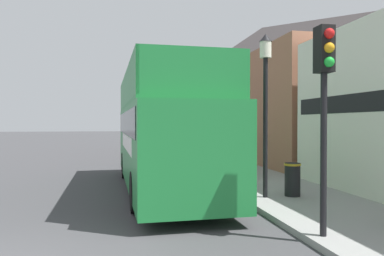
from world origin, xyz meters
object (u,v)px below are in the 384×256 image
traffic_signal (325,83)px  lamp_post_third (174,105)px  lamp_post_second (200,101)px  tour_bus (163,137)px  parked_car_ahead_of_bus (162,151)px  litter_bin (292,178)px  lamp_post_nearest (265,84)px

traffic_signal → lamp_post_third: size_ratio=0.81×
traffic_signal → lamp_post_second: lamp_post_second is taller
tour_bus → parked_car_ahead_of_bus: bearing=82.2°
tour_bus → lamp_post_second: 6.12m
lamp_post_second → litter_bin: size_ratio=4.85×
lamp_post_second → tour_bus: bearing=-114.3°
parked_car_ahead_of_bus → litter_bin: bearing=-77.5°
tour_bus → litter_bin: tour_bus is taller
parked_car_ahead_of_bus → lamp_post_nearest: size_ratio=0.90×
lamp_post_nearest → lamp_post_third: lamp_post_third is taller
parked_car_ahead_of_bus → litter_bin: (2.58, -9.98, -0.10)m
tour_bus → lamp_post_second: bearing=64.3°
lamp_post_second → litter_bin: bearing=-82.9°
lamp_post_nearest → lamp_post_second: (-0.15, 7.88, -0.00)m
parked_car_ahead_of_bus → lamp_post_third: size_ratio=0.86×
lamp_post_second → litter_bin: lamp_post_second is taller
lamp_post_nearest → parked_car_ahead_of_bus: bearing=99.9°
lamp_post_nearest → litter_bin: 2.79m
parked_car_ahead_of_bus → traffic_signal: bearing=-86.1°
tour_bus → lamp_post_nearest: size_ratio=2.18×
tour_bus → traffic_signal: size_ratio=2.58×
lamp_post_third → litter_bin: bearing=-86.0°
traffic_signal → litter_bin: bearing=72.2°
parked_car_ahead_of_bus → lamp_post_second: (1.60, -2.11, 2.55)m
parked_car_ahead_of_bus → lamp_post_nearest: lamp_post_nearest is taller
lamp_post_nearest → lamp_post_second: 7.88m
tour_bus → lamp_post_third: 13.58m
litter_bin → lamp_post_second: bearing=97.1°
lamp_post_nearest → tour_bus: bearing=136.1°
lamp_post_second → litter_bin: (0.98, -7.87, -2.66)m
litter_bin → lamp_post_third: bearing=94.0°
tour_bus → lamp_post_nearest: 3.90m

